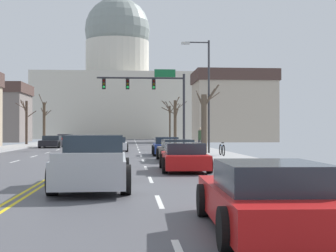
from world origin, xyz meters
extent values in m
cube|color=#4D4D52|center=(0.00, 0.00, -0.03)|extent=(14.00, 180.00, 0.06)
cube|color=yellow|center=(-0.12, 0.00, 0.00)|extent=(0.10, 176.40, 0.00)
cube|color=yellow|center=(0.12, 0.00, 0.00)|extent=(0.10, 176.40, 0.00)
cube|color=silver|center=(3.50, -18.90, 0.00)|extent=(0.12, 2.20, 0.00)
cube|color=silver|center=(3.50, -13.70, 0.00)|extent=(0.12, 2.20, 0.00)
cube|color=silver|center=(3.50, -8.50, 0.00)|extent=(0.12, 2.20, 0.00)
cube|color=silver|center=(3.50, -3.30, 0.00)|extent=(0.12, 2.20, 0.00)
cube|color=silver|center=(3.50, 1.90, 0.00)|extent=(0.12, 2.20, 0.00)
cube|color=silver|center=(3.50, 7.10, 0.00)|extent=(0.12, 2.20, 0.00)
cube|color=silver|center=(3.50, 12.30, 0.00)|extent=(0.12, 2.20, 0.00)
cube|color=silver|center=(3.50, 17.50, 0.00)|extent=(0.12, 2.20, 0.00)
cube|color=silver|center=(3.50, 22.70, 0.00)|extent=(0.12, 2.20, 0.00)
cube|color=silver|center=(3.50, 27.90, 0.00)|extent=(0.12, 2.20, 0.00)
cube|color=silver|center=(3.50, 33.10, 0.00)|extent=(0.12, 2.20, 0.00)
cube|color=silver|center=(3.50, 38.30, 0.00)|extent=(0.12, 2.20, 0.00)
cube|color=silver|center=(3.50, 43.50, 0.00)|extent=(0.12, 2.20, 0.00)
cube|color=silver|center=(3.50, 48.70, 0.00)|extent=(0.12, 2.20, 0.00)
cube|color=silver|center=(3.50, 53.90, 0.00)|extent=(0.12, 2.20, 0.00)
cube|color=silver|center=(3.50, 59.10, 0.00)|extent=(0.12, 2.20, 0.00)
cube|color=silver|center=(3.50, 64.30, 0.00)|extent=(0.12, 2.20, 0.00)
cube|color=silver|center=(-3.50, -3.30, 0.00)|extent=(0.12, 2.20, 0.00)
cube|color=silver|center=(-3.50, 1.90, 0.00)|extent=(0.12, 2.20, 0.00)
cube|color=silver|center=(-3.50, 7.10, 0.00)|extent=(0.12, 2.20, 0.00)
cube|color=silver|center=(-3.50, 12.30, 0.00)|extent=(0.12, 2.20, 0.00)
cube|color=silver|center=(-3.50, 17.50, 0.00)|extent=(0.12, 2.20, 0.00)
cube|color=silver|center=(-3.50, 22.70, 0.00)|extent=(0.12, 2.20, 0.00)
cube|color=silver|center=(-3.50, 27.90, 0.00)|extent=(0.12, 2.20, 0.00)
cube|color=silver|center=(-3.50, 33.10, 0.00)|extent=(0.12, 2.20, 0.00)
cube|color=silver|center=(-3.50, 38.30, 0.00)|extent=(0.12, 2.20, 0.00)
cube|color=silver|center=(-3.50, 43.50, 0.00)|extent=(0.12, 2.20, 0.00)
cube|color=silver|center=(-3.50, 48.70, 0.00)|extent=(0.12, 2.20, 0.00)
cube|color=silver|center=(-3.50, 53.90, 0.00)|extent=(0.12, 2.20, 0.00)
cube|color=silver|center=(-3.50, 59.10, 0.00)|extent=(0.12, 2.20, 0.00)
cube|color=silver|center=(-3.50, 64.30, 0.00)|extent=(0.12, 2.20, 0.00)
cube|color=#999999|center=(8.50, 0.00, 0.07)|extent=(3.00, 180.00, 0.14)
cylinder|color=#28282D|center=(7.60, 13.18, 3.47)|extent=(0.22, 0.22, 6.65)
cylinder|color=#28282D|center=(3.70, 13.18, 6.39)|extent=(7.80, 0.16, 0.16)
cube|color=black|center=(4.87, 13.18, 5.83)|extent=(0.32, 0.28, 0.92)
sphere|color=#330504|center=(4.87, 13.02, 6.11)|extent=(0.22, 0.22, 0.22)
sphere|color=#332B05|center=(4.87, 13.02, 5.83)|extent=(0.22, 0.22, 0.22)
sphere|color=#19CC47|center=(4.87, 13.02, 5.55)|extent=(0.22, 0.22, 0.22)
cube|color=black|center=(2.53, 13.18, 5.83)|extent=(0.32, 0.28, 0.92)
sphere|color=#330504|center=(2.53, 13.02, 6.11)|extent=(0.22, 0.22, 0.22)
sphere|color=#332B05|center=(2.53, 13.02, 5.83)|extent=(0.22, 0.22, 0.22)
sphere|color=#19CC47|center=(2.53, 13.02, 5.55)|extent=(0.22, 0.22, 0.22)
cube|color=black|center=(0.42, 13.18, 5.83)|extent=(0.32, 0.28, 0.92)
sphere|color=#330504|center=(0.42, 13.02, 6.11)|extent=(0.22, 0.22, 0.22)
sphere|color=#332B05|center=(0.42, 13.02, 5.83)|extent=(0.22, 0.22, 0.22)
sphere|color=#19CC47|center=(0.42, 13.02, 5.55)|extent=(0.22, 0.22, 0.22)
cube|color=#146033|center=(5.88, 13.20, 6.84)|extent=(1.90, 0.06, 0.70)
cylinder|color=#333338|center=(8.20, 2.80, 4.03)|extent=(0.14, 0.14, 7.79)
cylinder|color=#333338|center=(7.39, 2.80, 7.78)|extent=(1.62, 0.09, 0.09)
cube|color=#B2B2AD|center=(6.58, 2.80, 7.71)|extent=(0.56, 0.24, 0.16)
cube|color=beige|center=(0.00, 72.40, 6.58)|extent=(33.07, 18.26, 13.16)
cylinder|color=beige|center=(0.00, 72.40, 16.76)|extent=(13.22, 13.22, 7.19)
sphere|color=gray|center=(0.00, 72.40, 22.74)|extent=(13.62, 13.62, 13.62)
cube|color=silver|center=(1.62, 9.19, 0.44)|extent=(1.83, 4.33, 0.56)
cube|color=#232D38|center=(1.63, 8.90, 0.94)|extent=(1.56, 2.08, 0.44)
cylinder|color=black|center=(0.73, 10.50, 0.32)|extent=(0.24, 0.65, 0.64)
cylinder|color=black|center=(2.44, 10.54, 0.32)|extent=(0.24, 0.65, 0.64)
cylinder|color=black|center=(0.80, 7.84, 0.32)|extent=(0.24, 0.65, 0.64)
cylinder|color=black|center=(2.51, 7.89, 0.32)|extent=(0.24, 0.65, 0.64)
cube|color=navy|center=(5.26, 2.93, 0.47)|extent=(1.80, 4.37, 0.62)
cube|color=#232D38|center=(5.26, 2.76, 1.01)|extent=(1.55, 1.85, 0.46)
cylinder|color=black|center=(4.42, 4.29, 0.32)|extent=(0.23, 0.64, 0.64)
cylinder|color=black|center=(6.15, 4.26, 0.32)|extent=(0.23, 0.64, 0.64)
cylinder|color=black|center=(4.38, 1.59, 0.32)|extent=(0.23, 0.64, 0.64)
cylinder|color=black|center=(6.10, 1.56, 0.32)|extent=(0.23, 0.64, 0.64)
cube|color=#6B6056|center=(5.36, -3.38, 0.45)|extent=(1.91, 4.69, 0.58)
cube|color=#232D38|center=(5.37, -3.82, 0.97)|extent=(1.63, 2.34, 0.46)
cylinder|color=black|center=(4.43, -1.97, 0.32)|extent=(0.24, 0.65, 0.64)
cylinder|color=black|center=(6.21, -1.92, 0.32)|extent=(0.24, 0.65, 0.64)
cylinder|color=black|center=(4.51, -4.84, 0.32)|extent=(0.24, 0.65, 0.64)
cylinder|color=black|center=(6.29, -4.80, 0.32)|extent=(0.24, 0.65, 0.64)
cube|color=#B71414|center=(5.08, -9.96, 0.44)|extent=(1.88, 4.66, 0.57)
cube|color=#232D38|center=(5.07, -10.18, 0.95)|extent=(1.61, 2.25, 0.46)
cylinder|color=black|center=(4.23, -8.51, 0.32)|extent=(0.24, 0.65, 0.64)
cylinder|color=black|center=(6.00, -8.55, 0.32)|extent=(0.24, 0.65, 0.64)
cylinder|color=black|center=(4.16, -11.37, 0.32)|extent=(0.24, 0.65, 0.64)
cylinder|color=black|center=(5.93, -11.42, 0.32)|extent=(0.24, 0.65, 0.64)
cube|color=#ADB2B7|center=(1.70, -15.94, 0.58)|extent=(2.02, 5.59, 0.72)
cube|color=#1E2833|center=(1.68, -15.17, 1.25)|extent=(1.79, 1.92, 0.62)
cube|color=#ADB2B7|center=(1.75, -18.66, 1.05)|extent=(1.76, 0.13, 0.22)
cylinder|color=black|center=(0.71, -14.30, 0.40)|extent=(0.30, 0.81, 0.80)
cylinder|color=black|center=(2.62, -14.26, 0.40)|extent=(0.30, 0.81, 0.80)
cylinder|color=black|center=(0.78, -17.63, 0.40)|extent=(0.30, 0.81, 0.80)
cylinder|color=black|center=(2.68, -17.59, 0.40)|extent=(0.30, 0.81, 0.80)
cube|color=#B71414|center=(5.11, -22.41, 0.45)|extent=(1.96, 4.65, 0.57)
cube|color=#232D38|center=(5.10, -22.79, 0.96)|extent=(1.66, 2.20, 0.46)
cylinder|color=black|center=(4.26, -20.96, 0.32)|extent=(0.24, 0.65, 0.64)
cylinder|color=black|center=(6.06, -21.02, 0.32)|extent=(0.24, 0.65, 0.64)
cylinder|color=black|center=(4.16, -23.80, 0.32)|extent=(0.24, 0.65, 0.64)
cube|color=black|center=(-4.99, 18.31, 0.44)|extent=(1.84, 4.29, 0.56)
cube|color=#232D38|center=(-4.99, 18.57, 0.95)|extent=(1.62, 1.84, 0.45)
cylinder|color=black|center=(-4.07, 16.98, 0.32)|extent=(0.22, 0.64, 0.64)
cylinder|color=black|center=(-5.91, 16.98, 0.32)|extent=(0.22, 0.64, 0.64)
cylinder|color=black|center=(-4.07, 19.64, 0.32)|extent=(0.22, 0.64, 0.64)
cylinder|color=black|center=(-5.90, 19.64, 0.32)|extent=(0.22, 0.64, 0.64)
cube|color=#B71414|center=(-5.38, 31.07, 0.46)|extent=(1.83, 4.33, 0.61)
cube|color=#232D38|center=(-5.38, 31.33, 0.99)|extent=(1.60, 2.00, 0.45)
cylinder|color=black|center=(-4.47, 29.73, 0.32)|extent=(0.22, 0.64, 0.64)
cylinder|color=black|center=(-6.29, 29.73, 0.32)|extent=(0.22, 0.64, 0.64)
cylinder|color=black|center=(-4.47, 32.41, 0.32)|extent=(0.22, 0.64, 0.64)
cylinder|color=black|center=(-6.29, 32.42, 0.32)|extent=(0.22, 0.64, 0.64)
cube|color=#B2A38E|center=(18.01, 40.85, 4.37)|extent=(11.37, 8.46, 8.75)
cube|color=#47332D|center=(18.01, 40.85, 9.59)|extent=(11.83, 8.80, 1.68)
cylinder|color=#4C3D2D|center=(8.01, 26.34, 2.68)|extent=(0.36, 0.36, 5.07)
cylinder|color=#4C3D2D|center=(8.66, 26.10, 4.55)|extent=(1.38, 0.55, 1.08)
cylinder|color=#4C3D2D|center=(7.70, 26.87, 4.67)|extent=(0.72, 1.16, 1.08)
cylinder|color=#4C3D2D|center=(8.13, 25.85, 3.59)|extent=(0.39, 1.09, 1.32)
cylinder|color=#4C3D2D|center=(8.30, 26.33, 4.26)|extent=(0.67, 0.10, 1.06)
cylinder|color=#4C3D2D|center=(8.15, 25.83, 4.97)|extent=(0.39, 1.09, 1.13)
cylinder|color=#4C3D2D|center=(7.22, 26.50, 4.00)|extent=(1.64, 0.43, 0.87)
cylinder|color=#4C3D2D|center=(8.29, 26.58, 5.19)|extent=(0.66, 0.58, 0.96)
cylinder|color=brown|center=(8.61, 41.68, 2.73)|extent=(0.26, 0.26, 5.19)
cylinder|color=brown|center=(9.13, 41.56, 4.98)|extent=(1.15, 0.36, 1.48)
cylinder|color=brown|center=(8.00, 41.67, 5.45)|extent=(1.30, 0.13, 1.42)
cylinder|color=brown|center=(9.31, 41.98, 5.08)|extent=(1.49, 0.71, 1.33)
cylinder|color=brown|center=(8.65, 42.11, 4.17)|extent=(0.21, 0.95, 1.10)
cylinder|color=brown|center=(8.13, 41.37, 5.18)|extent=(1.04, 0.72, 1.54)
cylinder|color=brown|center=(8.29, 41.57, 5.37)|extent=(0.78, 0.37, 1.24)
cylinder|color=brown|center=(8.55, 42.14, 4.26)|extent=(0.25, 1.02, 1.28)
cylinder|color=#423328|center=(-8.87, 25.28, 2.57)|extent=(0.28, 0.28, 4.87)
cylinder|color=#423328|center=(-9.06, 24.69, 4.30)|extent=(0.50, 1.27, 1.56)
cylinder|color=#423328|center=(-9.50, 25.28, 4.40)|extent=(1.28, 0.07, 0.79)
cylinder|color=#423328|center=(-9.04, 24.61, 4.39)|extent=(0.46, 1.41, 0.98)
cylinder|color=#423328|center=(-9.16, 25.68, 4.25)|extent=(0.71, 0.93, 1.56)
cylinder|color=#423328|center=(-8.41, 25.62, 3.52)|extent=(1.02, 0.79, 0.85)
cylinder|color=brown|center=(7.82, 2.49, 2.15)|extent=(0.40, 0.40, 4.02)
cylinder|color=brown|center=(7.78, 2.93, 3.57)|extent=(0.14, 0.92, 0.64)
cylinder|color=brown|center=(8.27, 2.17, 4.03)|extent=(1.04, 0.79, 1.56)
cylinder|color=brown|center=(7.57, 2.69, 3.90)|extent=(0.57, 0.49, 1.13)
cylinder|color=brown|center=(8.43, 2.93, 3.96)|extent=(1.29, 0.97, 0.88)
cylinder|color=brown|center=(7.63, 2.85, 3.67)|extent=(0.48, 0.82, 1.26)
cylinder|color=brown|center=(8.22, 2.63, 3.98)|extent=(0.90, 0.39, 1.26)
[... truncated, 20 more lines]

